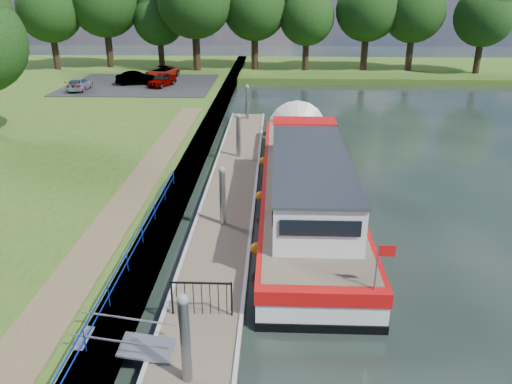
{
  "coord_description": "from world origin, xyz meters",
  "views": [
    {
      "loc": [
        2.13,
        -10.32,
        9.64
      ],
      "look_at": [
        1.33,
        9.61,
        1.4
      ],
      "focal_mm": 35.0,
      "sensor_mm": 36.0,
      "label": 1
    }
  ],
  "objects_px": {
    "car_a": "(162,80)",
    "car_d": "(162,72)",
    "pontoon": "(232,188)",
    "barge": "(305,177)",
    "car_c": "(79,84)",
    "car_b": "(136,78)"
  },
  "relations": [
    {
      "from": "barge",
      "to": "car_d",
      "type": "height_order",
      "value": "barge"
    },
    {
      "from": "pontoon",
      "to": "barge",
      "type": "distance_m",
      "value": 3.76
    },
    {
      "from": "car_c",
      "to": "pontoon",
      "type": "bearing_deg",
      "value": 122.55
    },
    {
      "from": "car_d",
      "to": "car_c",
      "type": "bearing_deg",
      "value": -113.58
    },
    {
      "from": "barge",
      "to": "car_b",
      "type": "distance_m",
      "value": 29.53
    },
    {
      "from": "pontoon",
      "to": "car_b",
      "type": "height_order",
      "value": "car_b"
    },
    {
      "from": "car_a",
      "to": "car_c",
      "type": "distance_m",
      "value": 7.47
    },
    {
      "from": "barge",
      "to": "car_a",
      "type": "distance_m",
      "value": 27.55
    },
    {
      "from": "car_d",
      "to": "car_a",
      "type": "bearing_deg",
      "value": -57.48
    },
    {
      "from": "car_b",
      "to": "barge",
      "type": "bearing_deg",
      "value": -158.85
    },
    {
      "from": "car_a",
      "to": "car_d",
      "type": "height_order",
      "value": "car_d"
    },
    {
      "from": "car_a",
      "to": "car_d",
      "type": "distance_m",
      "value": 4.48
    },
    {
      "from": "pontoon",
      "to": "barge",
      "type": "xyz_separation_m",
      "value": [
        3.6,
        -0.64,
        0.9
      ]
    },
    {
      "from": "pontoon",
      "to": "car_d",
      "type": "relative_size",
      "value": 6.81
    },
    {
      "from": "car_a",
      "to": "barge",
      "type": "bearing_deg",
      "value": -42.72
    },
    {
      "from": "barge",
      "to": "car_c",
      "type": "bearing_deg",
      "value": 130.81
    },
    {
      "from": "car_a",
      "to": "car_d",
      "type": "relative_size",
      "value": 0.79
    },
    {
      "from": "car_c",
      "to": "car_d",
      "type": "xyz_separation_m",
      "value": [
        6.19,
        6.5,
        0.06
      ]
    },
    {
      "from": "barge",
      "to": "car_a",
      "type": "relative_size",
      "value": 6.05
    },
    {
      "from": "car_c",
      "to": "car_d",
      "type": "height_order",
      "value": "car_d"
    },
    {
      "from": "barge",
      "to": "car_c",
      "type": "xyz_separation_m",
      "value": [
        -19.45,
        22.52,
        0.3
      ]
    },
    {
      "from": "barge",
      "to": "car_b",
      "type": "bearing_deg",
      "value": 120.51
    }
  ]
}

